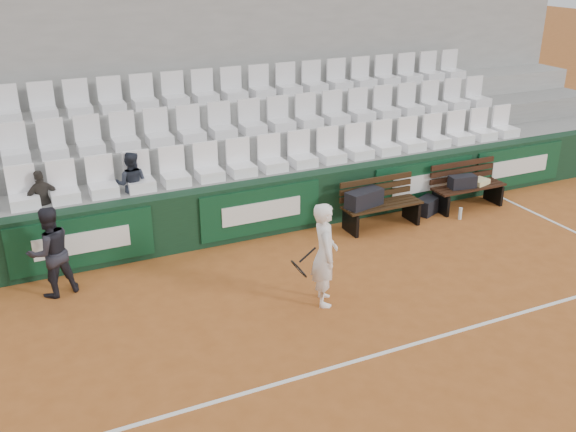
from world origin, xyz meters
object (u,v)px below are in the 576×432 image
(bench_right, at_px, (468,197))
(water_bottle_near, at_px, (352,225))
(ball_kid, at_px, (50,252))
(tennis_player, at_px, (324,254))
(sports_bag_ground, at_px, (427,206))
(water_bottle_far, at_px, (460,213))
(bench_left, at_px, (382,215))
(sports_bag_right, at_px, (462,182))
(spectator_c, at_px, (129,158))
(spectator_b, at_px, (39,173))
(sports_bag_left, at_px, (364,198))

(bench_right, bearing_deg, water_bottle_near, -178.65)
(ball_kid, bearing_deg, tennis_player, 135.79)
(sports_bag_ground, xyz_separation_m, water_bottle_near, (-1.74, -0.15, -0.03))
(water_bottle_far, bearing_deg, bench_left, 168.02)
(sports_bag_right, height_order, tennis_player, tennis_player)
(bench_left, bearing_deg, tennis_player, -138.90)
(sports_bag_right, relative_size, ball_kid, 0.38)
(bench_right, relative_size, water_bottle_far, 6.46)
(ball_kid, distance_m, spectator_c, 2.08)
(bench_left, height_order, bench_right, same)
(water_bottle_near, relative_size, spectator_b, 0.25)
(sports_bag_left, xyz_separation_m, tennis_player, (-1.84, -1.97, 0.16))
(bench_right, height_order, sports_bag_left, sports_bag_left)
(water_bottle_near, bearing_deg, sports_bag_ground, 4.89)
(sports_bag_left, height_order, tennis_player, tennis_player)
(sports_bag_left, distance_m, sports_bag_ground, 1.58)
(sports_bag_right, distance_m, water_bottle_near, 2.48)
(bench_right, bearing_deg, sports_bag_right, -173.88)
(sports_bag_ground, relative_size, water_bottle_near, 2.05)
(sports_bag_right, bearing_deg, water_bottle_far, -128.31)
(tennis_player, distance_m, ball_kid, 3.94)
(bench_right, height_order, water_bottle_far, bench_right)
(sports_bag_left, height_order, sports_bag_right, sports_bag_left)
(sports_bag_right, distance_m, sports_bag_ground, 0.82)
(water_bottle_far, bearing_deg, sports_bag_ground, 127.24)
(water_bottle_far, xyz_separation_m, spectator_c, (-5.74, 1.45, 1.44))
(sports_bag_ground, xyz_separation_m, water_bottle_far, (0.38, -0.50, -0.04))
(bench_left, relative_size, water_bottle_far, 6.46)
(bench_left, relative_size, water_bottle_near, 6.17)
(bench_left, distance_m, water_bottle_far, 1.57)
(sports_bag_right, bearing_deg, ball_kid, -178.97)
(water_bottle_near, bearing_deg, sports_bag_right, 0.98)
(sports_bag_ground, bearing_deg, spectator_b, 172.02)
(spectator_b, bearing_deg, water_bottle_near, 154.83)
(sports_bag_left, relative_size, tennis_player, 0.46)
(bench_left, distance_m, ball_kid, 5.69)
(water_bottle_far, height_order, spectator_b, spectator_b)
(bench_left, relative_size, ball_kid, 1.09)
(spectator_b, bearing_deg, tennis_player, 125.26)
(sports_bag_right, xyz_separation_m, spectator_c, (-6.05, 1.05, 0.98))
(sports_bag_left, height_order, sports_bag_ground, sports_bag_left)
(sports_bag_left, height_order, spectator_c, spectator_c)
(water_bottle_far, bearing_deg, sports_bag_right, 51.69)
(sports_bag_right, distance_m, spectator_b, 7.59)
(spectator_b, bearing_deg, bench_right, 159.45)
(spectator_c, bearing_deg, water_bottle_near, -173.98)
(water_bottle_near, bearing_deg, water_bottle_far, -9.52)
(sports_bag_left, bearing_deg, water_bottle_far, -10.94)
(spectator_c, bearing_deg, water_bottle_far, -171.31)
(spectator_b, xyz_separation_m, spectator_c, (1.41, 0.00, 0.06))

